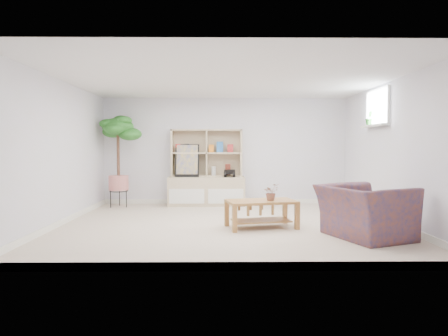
{
  "coord_description": "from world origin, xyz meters",
  "views": [
    {
      "loc": [
        -0.12,
        -6.59,
        1.29
      ],
      "look_at": [
        -0.05,
        0.22,
        0.94
      ],
      "focal_mm": 32.0,
      "sensor_mm": 36.0,
      "label": 1
    }
  ],
  "objects_px": {
    "coffee_table": "(261,214)",
    "floor_tree": "(118,161)",
    "storage_unit": "(207,167)",
    "armchair": "(365,208)"
  },
  "relations": [
    {
      "from": "coffee_table",
      "to": "floor_tree",
      "type": "distance_m",
      "value": 3.71
    },
    {
      "from": "storage_unit",
      "to": "coffee_table",
      "type": "relative_size",
      "value": 1.56
    },
    {
      "from": "floor_tree",
      "to": "armchair",
      "type": "height_order",
      "value": "floor_tree"
    },
    {
      "from": "floor_tree",
      "to": "coffee_table",
      "type": "bearing_deg",
      "value": -38.41
    },
    {
      "from": "coffee_table",
      "to": "floor_tree",
      "type": "bearing_deg",
      "value": 129.4
    },
    {
      "from": "storage_unit",
      "to": "coffee_table",
      "type": "xyz_separation_m",
      "value": [
        0.96,
        -2.5,
        -0.62
      ]
    },
    {
      "from": "coffee_table",
      "to": "armchair",
      "type": "distance_m",
      "value": 1.59
    },
    {
      "from": "coffee_table",
      "to": "armchair",
      "type": "bearing_deg",
      "value": -39.63
    },
    {
      "from": "coffee_table",
      "to": "armchair",
      "type": "relative_size",
      "value": 0.94
    },
    {
      "from": "floor_tree",
      "to": "armchair",
      "type": "xyz_separation_m",
      "value": [
        4.24,
        -2.98,
        -0.57
      ]
    }
  ]
}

